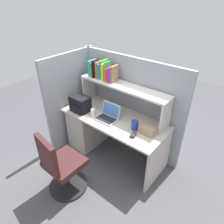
{
  "coord_description": "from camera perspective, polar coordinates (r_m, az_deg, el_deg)",
  "views": [
    {
      "loc": [
        1.56,
        -1.96,
        2.38
      ],
      "look_at": [
        0.0,
        -0.05,
        0.85
      ],
      "focal_mm": 32.68,
      "sensor_mm": 36.0,
      "label": 1
    }
  ],
  "objects": [
    {
      "name": "ground_plane",
      "position": [
        3.46,
        0.54,
        -11.71
      ],
      "size": [
        8.0,
        8.0,
        0.0
      ],
      "primitive_type": "plane",
      "color": "#4C4C51"
    },
    {
      "name": "desk",
      "position": [
        3.4,
        -4.56,
        -3.84
      ],
      "size": [
        1.6,
        0.7,
        0.73
      ],
      "color": "beige",
      "rests_on": "ground_plane"
    },
    {
      "name": "cubicle_partition_rear",
      "position": [
        3.24,
        4.83,
        1.98
      ],
      "size": [
        1.84,
        0.05,
        1.55
      ],
      "primitive_type": "cube",
      "color": "gray",
      "rests_on": "ground_plane"
    },
    {
      "name": "cubicle_partition_left",
      "position": [
        3.47,
        -10.95,
        3.65
      ],
      "size": [
        0.05,
        1.06,
        1.55
      ],
      "primitive_type": "cube",
      "color": "gray",
      "rests_on": "ground_plane"
    },
    {
      "name": "overhead_hutch",
      "position": [
        2.96,
        3.08,
        5.8
      ],
      "size": [
        1.44,
        0.28,
        0.45
      ],
      "color": "beige",
      "rests_on": "desk"
    },
    {
      "name": "reference_books_on_shelf",
      "position": [
        3.1,
        -2.64,
        11.47
      ],
      "size": [
        0.48,
        0.18,
        0.29
      ],
      "color": "teal",
      "rests_on": "overhead_hutch"
    },
    {
      "name": "laptop",
      "position": [
        2.95,
        -1.13,
        -1.02
      ],
      "size": [
        0.32,
        0.26,
        0.22
      ],
      "color": "#B7BABF",
      "rests_on": "desk"
    },
    {
      "name": "backpack",
      "position": [
        3.15,
        -8.98,
        2.26
      ],
      "size": [
        0.3,
        0.23,
        0.24
      ],
      "color": "black",
      "rests_on": "desk"
    },
    {
      "name": "computer_mouse",
      "position": [
        2.65,
        5.93,
        -6.4
      ],
      "size": [
        0.08,
        0.12,
        0.03
      ],
      "primitive_type": "cube",
      "rotation": [
        0.0,
        0.0,
        0.26
      ],
      "color": "#262628",
      "rests_on": "desk"
    },
    {
      "name": "paper_cup",
      "position": [
        3.03,
        -5.26,
        -0.07
      ],
      "size": [
        0.08,
        0.08,
        0.11
      ],
      "primitive_type": "cylinder",
      "color": "white",
      "rests_on": "desk"
    },
    {
      "name": "tissue_box",
      "position": [
        2.7,
        9.81,
        -5.05
      ],
      "size": [
        0.23,
        0.14,
        0.1
      ],
      "primitive_type": "cube",
      "rotation": [
        0.0,
        0.0,
        -0.08
      ],
      "color": "#9E7F60",
      "rests_on": "desk"
    },
    {
      "name": "snack_canister",
      "position": [
        2.75,
        6.38,
        -3.69
      ],
      "size": [
        0.1,
        0.1,
        0.13
      ],
      "primitive_type": "cylinder",
      "color": "navy",
      "rests_on": "desk"
    },
    {
      "name": "office_chair",
      "position": [
        2.78,
        -13.93,
        -15.03
      ],
      "size": [
        0.52,
        0.52,
        0.93
      ],
      "rotation": [
        0.0,
        0.0,
        3.0
      ],
      "color": "black",
      "rests_on": "ground_plane"
    }
  ]
}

